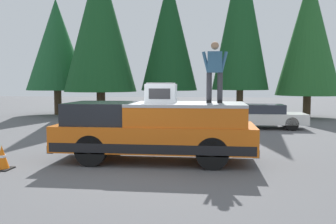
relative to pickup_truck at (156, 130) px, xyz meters
name	(u,v)px	position (x,y,z in m)	size (l,w,h in m)	color
ground_plane	(136,163)	(-0.34, 0.51, -0.87)	(90.00, 90.00, 0.00)	#565659
pickup_truck	(156,130)	(0.00, 0.00, 0.00)	(2.01, 5.54, 1.65)	orange
compressor_unit	(161,93)	(0.02, -0.15, 1.05)	(0.65, 0.84, 0.56)	silver
person_on_truck_bed	(215,70)	(0.19, -1.64, 1.68)	(0.29, 0.72, 1.69)	#333338
parked_car_white	(262,116)	(7.85, -4.00, -0.29)	(1.64, 4.10, 1.16)	white
parked_car_grey	(147,115)	(8.03, 1.68, -0.29)	(1.64, 4.10, 1.16)	gray
traffic_cone	(2,158)	(-1.48, 3.74, -0.58)	(0.47, 0.47, 0.62)	black
conifer_far_left	(309,34)	(13.66, -7.54, 4.33)	(3.94, 3.94, 9.02)	#4C3826
conifer_left	(241,16)	(13.65, -3.38, 5.49)	(3.57, 3.57, 11.01)	#4C3826
conifer_center_left	(169,33)	(13.42, 1.15, 4.50)	(3.62, 3.62, 9.07)	#4C3826
conifer_center_right	(100,24)	(12.48, 5.43, 5.02)	(4.55, 4.55, 10.17)	#4C3826
conifer_right	(57,45)	(14.01, 8.97, 3.90)	(4.12, 4.12, 7.89)	#4C3826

